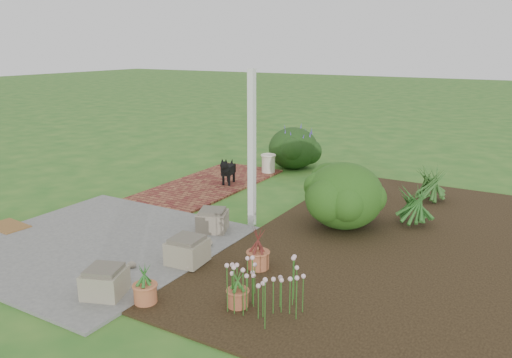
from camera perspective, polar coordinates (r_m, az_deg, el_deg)
The scene contains 19 objects.
ground at distance 8.21m, azimuth -2.63°, elevation -5.17°, with size 80.00×80.00×0.00m, color #26651F.
concrete_patio at distance 7.74m, azimuth -17.73°, elevation -7.04°, with size 3.50×3.50×0.04m, color #61615F.
brick_path at distance 10.49m, azimuth -5.22°, elevation -0.56°, with size 1.60×3.50×0.04m, color maroon.
garden_bed at distance 7.69m, azimuth 15.45°, elevation -7.04°, with size 4.00×7.00×0.03m, color black.
veranda_post at distance 7.79m, azimuth -0.48°, elevation 3.31°, with size 0.10×0.10×2.50m, color white.
stone_trough_near at distance 6.13m, azimuth -16.88°, elevation -11.29°, with size 0.44×0.44×0.29m, color gray.
stone_trough_mid at distance 6.73m, azimuth -7.85°, elevation -8.22°, with size 0.46×0.46×0.31m, color gray.
stone_trough_far at distance 7.81m, azimuth -4.99°, elevation -4.83°, with size 0.44×0.44×0.29m, color #78715A.
coir_doormat at distance 8.90m, azimuth -26.48°, elevation -4.83°, with size 0.66×0.42×0.02m, color brown.
black_dog at distance 10.30m, azimuth -3.26°, elevation 1.10°, with size 0.28×0.61×0.53m.
cream_ceramic_urn at distance 11.30m, azimuth 1.42°, elevation 1.78°, with size 0.30×0.30×0.40m, color beige.
evergreen_shrub at distance 8.02m, azimuth 10.03°, elevation -1.68°, with size 1.25×1.25×1.06m, color #193C0F.
agapanthus_clump_back at distance 8.43m, azimuth 17.64°, elevation -2.37°, with size 0.85×0.85×0.77m, color #103914, non-canonical shape.
agapanthus_clump_front at distance 9.80m, azimuth 19.39°, elevation -0.09°, with size 0.87×0.87×0.78m, color #103E18, non-canonical shape.
pink_flower_patch at distance 5.54m, azimuth 1.23°, elevation -11.95°, with size 0.91×0.91×0.58m, color #113D0F, non-canonical shape.
terracotta_pot_bronze at distance 6.55m, azimuth 0.24°, elevation -9.20°, with size 0.29×0.29×0.23m, color #AE603B.
terracotta_pot_small_left at distance 5.69m, azimuth -2.10°, elevation -13.42°, with size 0.24×0.24×0.20m, color #A35537.
terracotta_pot_small_right at distance 5.88m, azimuth -12.53°, elevation -12.63°, with size 0.26×0.26×0.22m, color #B4643D.
purple_flowering_bush at distance 11.86m, azimuth 4.29°, elevation 3.65°, with size 1.17×1.17×0.99m, color black.
Camera 1 is at (4.22, -6.44, 2.84)m, focal length 35.00 mm.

